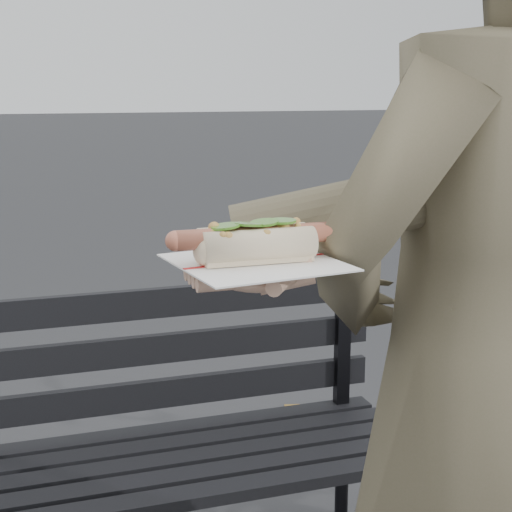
% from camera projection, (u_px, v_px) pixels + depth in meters
% --- Properties ---
extents(park_bench, '(1.50, 0.44, 0.88)m').
position_uv_depth(park_bench, '(114.00, 437.00, 2.00)').
color(park_bench, black).
rests_on(park_bench, ground).
extents(person, '(0.79, 0.68, 1.85)m').
position_uv_depth(person, '(469.00, 393.00, 1.25)').
color(person, brown).
rests_on(person, ground).
extents(held_hotdog, '(0.63, 0.32, 0.20)m').
position_uv_depth(held_hotdog, '(372.00, 213.00, 1.08)').
color(held_hotdog, brown).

